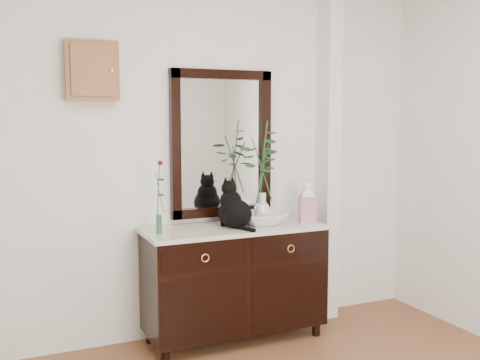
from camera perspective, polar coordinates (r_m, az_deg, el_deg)
name	(u,v)px	position (r m, az deg, el deg)	size (l,w,h in m)	color
wall_back	(209,156)	(4.22, -3.19, 2.45)	(3.60, 0.04, 2.70)	white
pilaster	(328,153)	(4.60, 8.90, 2.72)	(0.12, 0.20, 2.70)	white
sideboard	(234,277)	(4.18, -0.57, -9.80)	(1.33, 0.52, 0.82)	black
wall_mirror	(222,144)	(4.23, -1.87, 3.70)	(0.80, 0.06, 1.10)	black
key_cabinet	(92,71)	(3.95, -14.82, 10.69)	(0.35, 0.10, 0.40)	brown
cat	(235,204)	(4.02, -0.51, -2.43)	(0.24, 0.30, 0.34)	black
lotus_bowl	(262,218)	(4.16, 2.25, -3.92)	(0.36, 0.36, 0.09)	white
vase_branches	(262,171)	(4.12, 2.27, 0.94)	(0.36, 0.36, 0.76)	silver
bud_vase_rose	(159,197)	(3.84, -8.28, -1.67)	(0.06, 0.06, 0.51)	#286032
ginger_jar	(307,201)	(4.26, 6.85, -2.16)	(0.12, 0.12, 0.32)	silver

